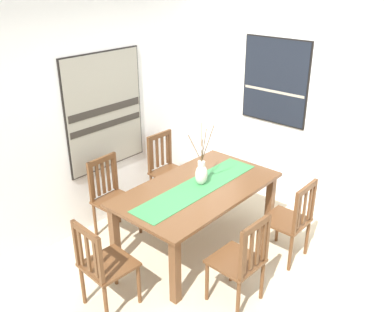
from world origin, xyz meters
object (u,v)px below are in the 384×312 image
at_px(dining_table, 198,195).
at_px(chair_1, 112,196).
at_px(centerpiece_vase, 201,173).
at_px(painting_on_side_wall, 275,81).
at_px(chair_0, 241,260).
at_px(painting_on_back_wall, 105,111).
at_px(chair_4, 103,265).
at_px(chair_2, 291,220).
at_px(chair_3, 167,168).

xyz_separation_m(dining_table, chair_1, (-0.46, 0.88, -0.14)).
xyz_separation_m(centerpiece_vase, painting_on_side_wall, (1.36, -0.02, 0.73)).
xyz_separation_m(chair_0, painting_on_back_wall, (0.21, 2.07, 0.88)).
xyz_separation_m(dining_table, chair_4, (-1.27, 0.01, -0.16)).
relative_size(dining_table, chair_2, 1.95).
distance_m(chair_0, chair_1, 1.76).
relative_size(chair_2, chair_4, 1.01).
xyz_separation_m(chair_0, chair_2, (0.89, 0.00, -0.01)).
bearing_deg(chair_4, chair_1, 47.28).
xyz_separation_m(chair_1, chair_3, (0.93, 0.03, -0.00)).
bearing_deg(dining_table, chair_1, 117.37).
distance_m(chair_3, chair_4, 1.96).
height_order(chair_2, chair_3, chair_3).
xyz_separation_m(painting_on_back_wall, painting_on_side_wall, (1.66, -1.20, 0.23)).
distance_m(painting_on_back_wall, painting_on_side_wall, 2.06).
bearing_deg(centerpiece_vase, painting_on_side_wall, -0.73).
relative_size(chair_2, painting_on_back_wall, 0.68).
xyz_separation_m(dining_table, chair_3, (0.47, 0.91, -0.14)).
distance_m(chair_1, chair_3, 0.93).
relative_size(chair_3, painting_on_side_wall, 0.90).
height_order(dining_table, painting_on_back_wall, painting_on_back_wall).
bearing_deg(chair_4, painting_on_back_wall, 48.65).
xyz_separation_m(dining_table, chair_0, (-0.43, -0.88, -0.15)).
bearing_deg(dining_table, painting_on_side_wall, -0.20).
relative_size(dining_table, chair_3, 1.91).
relative_size(chair_2, painting_on_side_wall, 0.88).
distance_m(chair_0, chair_4, 1.21).
xyz_separation_m(centerpiece_vase, chair_4, (-1.34, -0.00, -0.40)).
distance_m(chair_0, chair_2, 0.89).
bearing_deg(chair_0, chair_1, 90.81).
bearing_deg(chair_4, centerpiece_vase, 0.19).
distance_m(centerpiece_vase, chair_2, 1.04).
bearing_deg(chair_1, centerpiece_vase, -58.57).
bearing_deg(dining_table, chair_3, 62.78).
height_order(chair_0, chair_1, chair_1).
height_order(chair_0, painting_on_side_wall, painting_on_side_wall).
relative_size(centerpiece_vase, painting_on_back_wall, 0.54).
relative_size(chair_1, chair_2, 1.02).
bearing_deg(chair_2, chair_4, 152.85).
distance_m(dining_table, chair_1, 1.00).
distance_m(chair_2, painting_on_back_wall, 2.35).
bearing_deg(chair_1, chair_3, 1.91).
bearing_deg(chair_0, painting_on_side_wall, 24.97).
bearing_deg(centerpiece_vase, dining_table, -170.52).
bearing_deg(painting_on_side_wall, chair_0, -155.03).
height_order(centerpiece_vase, chair_1, centerpiece_vase).
bearing_deg(chair_4, chair_3, 27.57).
bearing_deg(chair_3, centerpiece_vase, -113.67).
height_order(dining_table, chair_0, chair_0).
xyz_separation_m(dining_table, painting_on_back_wall, (-0.22, 1.20, 0.73)).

